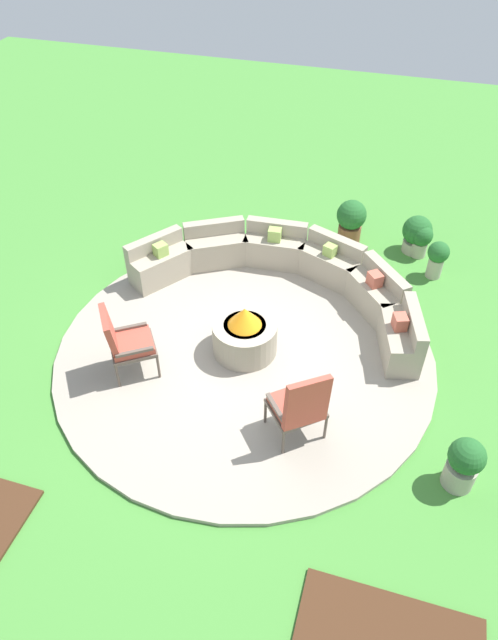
% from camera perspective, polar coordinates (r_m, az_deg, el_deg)
% --- Properties ---
extents(ground_plane, '(24.00, 24.00, 0.00)m').
position_cam_1_polar(ground_plane, '(8.08, -0.41, -3.28)').
color(ground_plane, '#478C38').
extents(patio_circle, '(5.27, 5.27, 0.06)m').
position_cam_1_polar(patio_circle, '(8.06, -0.41, -3.13)').
color(patio_circle, '#9E9384').
rests_on(patio_circle, ground_plane).
extents(fire_pit, '(0.89, 0.89, 0.76)m').
position_cam_1_polar(fire_pit, '(7.83, -0.42, -1.43)').
color(fire_pit, '#9E937F').
rests_on(fire_pit, patio_circle).
extents(curved_stone_bench, '(4.61, 2.36, 0.72)m').
position_cam_1_polar(curved_stone_bench, '(8.90, 4.05, 4.67)').
color(curved_stone_bench, '#9E937F').
rests_on(curved_stone_bench, patio_circle).
extents(lounge_chair_front_left, '(0.78, 0.79, 1.06)m').
position_cam_1_polar(lounge_chair_front_left, '(7.56, -12.30, -2.02)').
color(lounge_chair_front_left, brown).
rests_on(lounge_chair_front_left, patio_circle).
extents(lounge_chair_front_right, '(0.80, 0.81, 1.09)m').
position_cam_1_polar(lounge_chair_front_right, '(6.67, 5.13, -8.44)').
color(lounge_chair_front_right, brown).
rests_on(lounge_chair_front_right, patio_circle).
extents(potted_plant_0, '(0.50, 0.50, 0.67)m').
position_cam_1_polar(potted_plant_0, '(10.20, 16.37, 8.28)').
color(potted_plant_0, '#A89E8E').
rests_on(potted_plant_0, ground_plane).
extents(potted_plant_1, '(0.37, 0.37, 0.59)m').
position_cam_1_polar(potted_plant_1, '(10.13, 16.78, 7.75)').
color(potted_plant_1, '#A89E8E').
rests_on(potted_plant_1, ground_plane).
extents(potted_plant_2, '(0.51, 0.51, 0.80)m').
position_cam_1_polar(potted_plant_2, '(10.15, 10.12, 9.77)').
color(potted_plant_2, brown).
rests_on(potted_plant_2, ground_plane).
extents(potted_plant_3, '(0.41, 0.41, 0.72)m').
position_cam_1_polar(potted_plant_3, '(6.87, 20.66, -13.21)').
color(potted_plant_3, '#A89E8E').
rests_on(potted_plant_3, ground_plane).
extents(potted_plant_4, '(0.34, 0.34, 0.64)m').
position_cam_1_polar(potted_plant_4, '(9.68, 18.27, 5.98)').
color(potted_plant_4, '#A89E8E').
rests_on(potted_plant_4, ground_plane).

